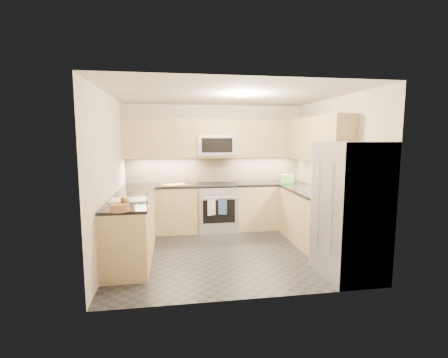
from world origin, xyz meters
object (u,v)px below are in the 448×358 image
at_px(refrigerator, 350,210).
at_px(utensil_bowl, 288,178).
at_px(microwave, 216,145).
at_px(cutting_board, 175,185).
at_px(gas_range, 217,208).
at_px(fruit_basket, 120,208).

xyz_separation_m(refrigerator, utensil_bowl, (0.02, 2.40, 0.12)).
bearing_deg(microwave, refrigerator, -60.38).
bearing_deg(cutting_board, microwave, 11.44).
height_order(gas_range, refrigerator, refrigerator).
bearing_deg(utensil_bowl, microwave, 174.33).
bearing_deg(gas_range, utensil_bowl, -0.81).
xyz_separation_m(gas_range, refrigerator, (1.45, -2.43, 0.45)).
distance_m(utensil_bowl, fruit_basket, 3.70).
distance_m(gas_range, utensil_bowl, 1.57).
bearing_deg(microwave, cutting_board, -168.56).
xyz_separation_m(cutting_board, fruit_basket, (-0.70, -2.17, 0.04)).
bearing_deg(refrigerator, gas_range, 120.88).
relative_size(gas_range, utensil_bowl, 3.29).
distance_m(gas_range, fruit_basket, 2.73).
relative_size(microwave, utensil_bowl, 2.75).
distance_m(microwave, utensil_bowl, 1.63).
distance_m(refrigerator, cutting_board, 3.29).
xyz_separation_m(refrigerator, cutting_board, (-2.27, 2.38, 0.05)).
xyz_separation_m(microwave, fruit_basket, (-1.52, -2.33, -0.72)).
relative_size(microwave, fruit_basket, 3.15).
relative_size(refrigerator, fruit_basket, 7.47).
xyz_separation_m(microwave, cutting_board, (-0.82, -0.17, -0.75)).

